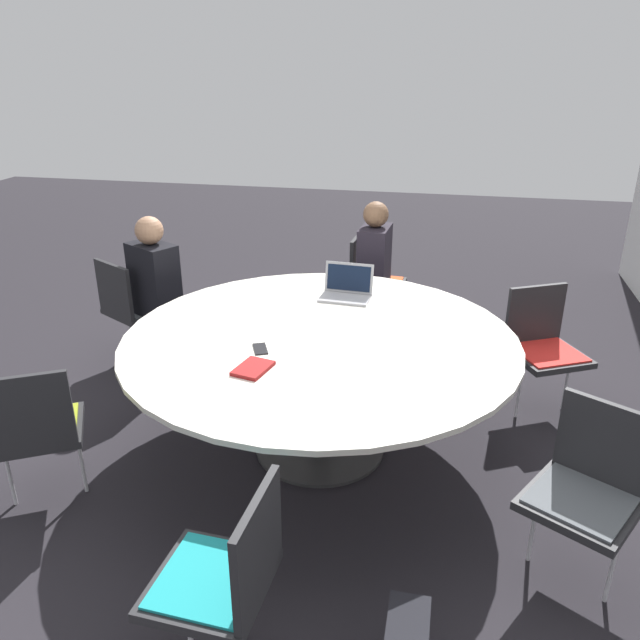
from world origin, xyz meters
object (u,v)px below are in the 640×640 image
at_px(chair_3, 227,572).
at_px(chair_4, 588,483).
at_px(chair_2, 35,425).
at_px(laptop, 347,289).
at_px(person_1, 157,283).
at_px(chair_0, 371,277).
at_px(chair_5, 543,341).
at_px(person_0, 376,264).
at_px(chair_1, 131,304).
at_px(spiral_notebook, 253,368).
at_px(cell_phone, 260,349).

bearing_deg(chair_3, chair_4, -56.29).
bearing_deg(chair_2, laptop, 17.88).
distance_m(chair_4, person_1, 3.15).
relative_size(chair_0, person_1, 0.71).
distance_m(chair_3, chair_5, 2.69).
bearing_deg(chair_5, person_0, -61.68).
relative_size(chair_1, spiral_notebook, 3.57).
height_order(chair_2, chair_3, same).
bearing_deg(chair_2, chair_1, 71.75).
distance_m(person_0, spiral_notebook, 2.11).
bearing_deg(chair_3, chair_2, 63.93).
bearing_deg(chair_3, cell_phone, 14.59).
bearing_deg(cell_phone, laptop, 160.02).
xyz_separation_m(chair_4, person_1, (-1.53, -2.75, 0.20)).
height_order(chair_0, person_1, person_1).
xyz_separation_m(chair_5, person_1, (-0.02, -2.73, 0.20)).
relative_size(person_1, laptop, 3.54).
height_order(spiral_notebook, cell_phone, spiral_notebook).
distance_m(chair_2, laptop, 2.02).
height_order(person_1, cell_phone, person_1).
relative_size(chair_5, person_1, 0.71).
bearing_deg(chair_5, chair_4, 63.31).
bearing_deg(laptop, chair_4, -42.69).
xyz_separation_m(chair_2, person_0, (-2.42, 1.43, 0.20)).
bearing_deg(chair_2, person_1, 63.36).
xyz_separation_m(laptop, spiral_notebook, (1.13, -0.29, -0.04)).
bearing_deg(chair_3, chair_5, -27.09).
bearing_deg(chair_2, cell_phone, -0.09).
bearing_deg(chair_0, chair_2, -23.32).
height_order(person_0, person_1, same).
height_order(chair_3, person_0, person_0).
xyz_separation_m(chair_4, chair_5, (-1.51, -0.02, 0.00)).
bearing_deg(laptop, spiral_notebook, -100.59).
distance_m(chair_5, laptop, 1.34).
xyz_separation_m(chair_2, cell_phone, (-0.58, 1.03, 0.26)).
height_order(chair_1, chair_2, same).
distance_m(chair_0, chair_2, 2.99).
bearing_deg(chair_1, cell_phone, -9.24).
bearing_deg(chair_1, chair_0, 59.84).
xyz_separation_m(chair_0, chair_1, (1.00, -1.69, 0.00)).
height_order(person_0, spiral_notebook, person_0).
bearing_deg(person_0, chair_3, 1.21).
bearing_deg(chair_3, laptop, 1.61).
xyz_separation_m(chair_0, spiral_notebook, (2.32, -0.30, 0.27)).
bearing_deg(chair_1, chair_2, -49.44).
xyz_separation_m(chair_3, chair_5, (-2.32, 1.36, 0.00)).
distance_m(chair_0, person_1, 1.80).
relative_size(chair_2, chair_4, 1.00).
bearing_deg(chair_0, laptop, 3.26).
bearing_deg(spiral_notebook, chair_0, 172.65).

